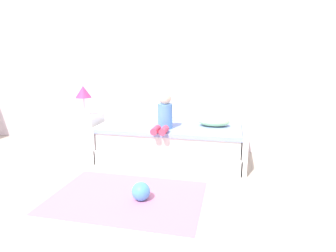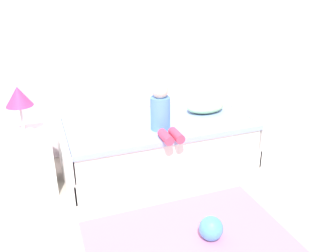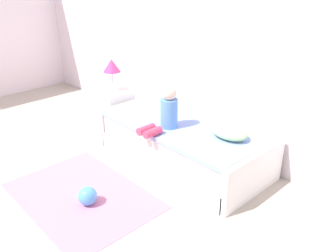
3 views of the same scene
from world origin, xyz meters
TOP-DOWN VIEW (x-y plane):
  - ground_plane at (0.00, 0.00)m, footprint 9.20×9.20m
  - wall_rear at (0.00, 2.60)m, footprint 7.20×0.10m
  - bed at (0.44, 2.00)m, footprint 2.11×1.00m
  - nightstand at (-0.91, 1.96)m, footprint 0.44×0.44m
  - table_lamp at (-0.91, 1.96)m, footprint 0.24×0.24m
  - child_figure at (0.38, 1.77)m, footprint 0.20×0.51m
  - pillow at (1.03, 2.10)m, footprint 0.44×0.30m
  - toy_ball at (0.39, 0.67)m, footprint 0.20×0.20m
  - area_rug at (0.23, 0.70)m, footprint 1.60×1.10m

SIDE VIEW (x-z plane):
  - ground_plane at x=0.00m, z-range 0.00..0.00m
  - area_rug at x=0.23m, z-range 0.00..0.01m
  - toy_ball at x=0.39m, z-range 0.00..0.20m
  - bed at x=0.44m, z-range 0.00..0.50m
  - nightstand at x=-0.91m, z-range 0.00..0.60m
  - pillow at x=1.03m, z-range 0.50..0.63m
  - child_figure at x=0.38m, z-range 0.45..0.96m
  - table_lamp at x=-0.91m, z-range 0.71..1.16m
  - wall_rear at x=0.00m, z-range 0.00..2.90m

